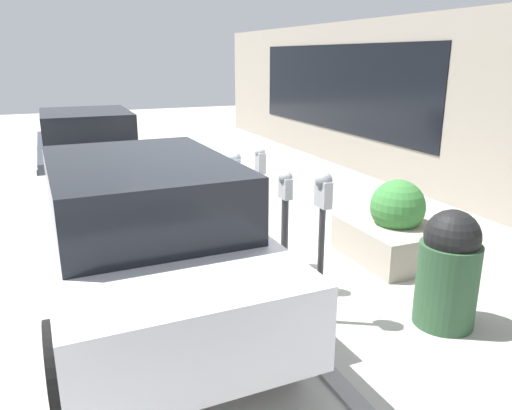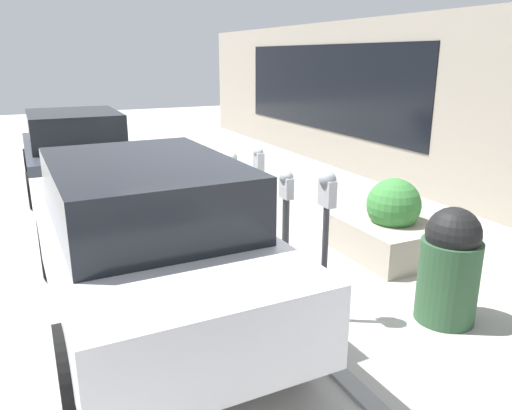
{
  "view_description": "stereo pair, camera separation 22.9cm",
  "coord_description": "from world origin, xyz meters",
  "px_view_note": "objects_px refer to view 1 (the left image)",
  "views": [
    {
      "loc": [
        -4.98,
        2.01,
        2.55
      ],
      "look_at": [
        0.0,
        -0.08,
        0.92
      ],
      "focal_mm": 35.0,
      "sensor_mm": 36.0,
      "label": 1
    },
    {
      "loc": [
        -4.88,
        2.22,
        2.55
      ],
      "look_at": [
        0.0,
        -0.08,
        0.92
      ],
      "focal_mm": 35.0,
      "sensor_mm": 36.0,
      "label": 2
    }
  ],
  "objects_px": {
    "parking_meter_nearest": "(322,214)",
    "parking_meter_fourth": "(235,183)",
    "planter_box": "(396,229)",
    "parked_car_rear": "(88,147)",
    "parking_meter_middle": "(260,189)",
    "trash_bin": "(448,269)",
    "parked_car_middle": "(142,233)",
    "parking_meter_second": "(285,214)"
  },
  "relations": [
    {
      "from": "planter_box",
      "to": "parking_meter_fourth",
      "type": "bearing_deg",
      "value": 55.74
    },
    {
      "from": "parked_car_middle",
      "to": "trash_bin",
      "type": "xyz_separation_m",
      "value": [
        -1.41,
        -2.65,
        -0.26
      ]
    },
    {
      "from": "parking_meter_middle",
      "to": "trash_bin",
      "type": "xyz_separation_m",
      "value": [
        -2.04,
        -1.09,
        -0.4
      ]
    },
    {
      "from": "parked_car_middle",
      "to": "trash_bin",
      "type": "distance_m",
      "value": 3.01
    },
    {
      "from": "parking_meter_nearest",
      "to": "parking_meter_middle",
      "type": "distance_m",
      "value": 1.53
    },
    {
      "from": "parking_meter_fourth",
      "to": "parked_car_rear",
      "type": "distance_m",
      "value": 4.59
    },
    {
      "from": "parking_meter_second",
      "to": "planter_box",
      "type": "distance_m",
      "value": 1.84
    },
    {
      "from": "parking_meter_nearest",
      "to": "trash_bin",
      "type": "height_order",
      "value": "parking_meter_nearest"
    },
    {
      "from": "planter_box",
      "to": "trash_bin",
      "type": "distance_m",
      "value": 1.7
    },
    {
      "from": "parking_meter_fourth",
      "to": "parked_car_rear",
      "type": "height_order",
      "value": "parked_car_rear"
    },
    {
      "from": "trash_bin",
      "to": "parking_meter_nearest",
      "type": "bearing_deg",
      "value": 65.52
    },
    {
      "from": "parking_meter_middle",
      "to": "parked_car_rear",
      "type": "xyz_separation_m",
      "value": [
        5.06,
        1.59,
        -0.21
      ]
    },
    {
      "from": "parking_meter_second",
      "to": "parked_car_middle",
      "type": "relative_size",
      "value": 0.31
    },
    {
      "from": "parking_meter_nearest",
      "to": "parking_meter_middle",
      "type": "xyz_separation_m",
      "value": [
        1.53,
        -0.02,
        -0.14
      ]
    },
    {
      "from": "parking_meter_nearest",
      "to": "parking_meter_fourth",
      "type": "distance_m",
      "value": 2.27
    },
    {
      "from": "planter_box",
      "to": "parked_car_rear",
      "type": "height_order",
      "value": "parked_car_rear"
    },
    {
      "from": "parking_meter_nearest",
      "to": "parked_car_middle",
      "type": "distance_m",
      "value": 1.8
    },
    {
      "from": "parking_meter_second",
      "to": "parked_car_middle",
      "type": "xyz_separation_m",
      "value": [
        0.14,
        1.52,
        -0.06
      ]
    },
    {
      "from": "parked_car_middle",
      "to": "parking_meter_second",
      "type": "bearing_deg",
      "value": -96.55
    },
    {
      "from": "parking_meter_nearest",
      "to": "parking_meter_middle",
      "type": "relative_size",
      "value": 1.02
    },
    {
      "from": "parking_meter_nearest",
      "to": "parking_meter_fourth",
      "type": "relative_size",
      "value": 1.16
    },
    {
      "from": "parking_meter_fourth",
      "to": "trash_bin",
      "type": "relative_size",
      "value": 1.12
    },
    {
      "from": "planter_box",
      "to": "parking_meter_middle",
      "type": "bearing_deg",
      "value": 74.68
    },
    {
      "from": "parking_meter_nearest",
      "to": "trash_bin",
      "type": "bearing_deg",
      "value": -114.48
    },
    {
      "from": "parking_meter_nearest",
      "to": "parking_meter_middle",
      "type": "bearing_deg",
      "value": -0.79
    },
    {
      "from": "parking_meter_second",
      "to": "parked_car_rear",
      "type": "relative_size",
      "value": 0.35
    },
    {
      "from": "parking_meter_second",
      "to": "trash_bin",
      "type": "height_order",
      "value": "parking_meter_second"
    },
    {
      "from": "parked_car_rear",
      "to": "parking_meter_middle",
      "type": "bearing_deg",
      "value": -162.49
    },
    {
      "from": "parking_meter_fourth",
      "to": "parked_car_rear",
      "type": "bearing_deg",
      "value": 19.58
    },
    {
      "from": "parking_meter_middle",
      "to": "parking_meter_fourth",
      "type": "bearing_deg",
      "value": 4.1
    },
    {
      "from": "parking_meter_second",
      "to": "parked_car_rear",
      "type": "height_order",
      "value": "parked_car_rear"
    },
    {
      "from": "parking_meter_middle",
      "to": "parking_meter_fourth",
      "type": "distance_m",
      "value": 0.74
    },
    {
      "from": "parked_car_middle",
      "to": "parked_car_rear",
      "type": "bearing_deg",
      "value": -1.02
    },
    {
      "from": "planter_box",
      "to": "parked_car_rear",
      "type": "xyz_separation_m",
      "value": [
        5.52,
        3.3,
        0.39
      ]
    },
    {
      "from": "parking_meter_middle",
      "to": "parked_car_rear",
      "type": "bearing_deg",
      "value": 17.46
    },
    {
      "from": "parking_meter_second",
      "to": "parked_car_middle",
      "type": "height_order",
      "value": "parked_car_middle"
    },
    {
      "from": "parking_meter_middle",
      "to": "planter_box",
      "type": "bearing_deg",
      "value": -105.32
    },
    {
      "from": "parking_meter_middle",
      "to": "trash_bin",
      "type": "relative_size",
      "value": 1.28
    },
    {
      "from": "planter_box",
      "to": "parked_car_rear",
      "type": "bearing_deg",
      "value": 30.85
    },
    {
      "from": "parked_car_middle",
      "to": "parking_meter_nearest",
      "type": "bearing_deg",
      "value": -121.9
    },
    {
      "from": "parking_meter_fourth",
      "to": "planter_box",
      "type": "distance_m",
      "value": 2.19
    },
    {
      "from": "parking_meter_nearest",
      "to": "planter_box",
      "type": "bearing_deg",
      "value": -58.52
    }
  ]
}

